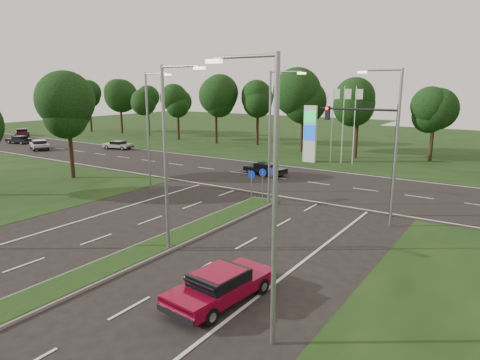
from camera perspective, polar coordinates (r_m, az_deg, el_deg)
The scene contains 20 objects.
ground at distance 19.09m, azimuth -24.07°, elevation -13.71°, with size 160.00×160.00×0.00m, color black.
verge_far at distance 65.96m, azimuth 20.43°, elevation 4.73°, with size 160.00×50.00×0.02m, color black.
cross_road at distance 36.87m, azimuth 8.97°, elevation -0.28°, with size 160.00×12.00×0.02m, color black.
median_kerb at distance 21.20m, azimuth -14.84°, elevation -10.17°, with size 2.00×26.00×0.12m, color slate.
streetlight_median_near at distance 20.49m, azimuth -9.58°, elevation 3.91°, with size 2.53×0.22×9.00m.
streetlight_median_far at distance 28.54m, azimuth 4.34°, elevation 6.46°, with size 2.53×0.22×9.00m.
streetlight_left_far at distance 32.63m, azimuth -11.94°, elevation 6.99°, with size 2.53×0.22×9.00m.
streetlight_right_far at distance 25.66m, azimuth 19.74°, elevation 5.07°, with size 2.53×0.22×9.00m.
streetlight_right_near at distance 12.72m, azimuth 3.92°, elevation -1.20°, with size 2.53×0.22×9.00m.
traffic_signal at distance 28.04m, azimuth 17.50°, elevation 4.93°, with size 5.10×0.42×7.00m.
median_signs at distance 29.92m, azimuth 2.94°, elevation 0.23°, with size 1.16×1.76×2.38m.
gas_pylon at distance 46.04m, azimuth 9.58°, elevation 6.28°, with size 5.80×1.26×8.00m.
tree_left_far at distance 39.93m, azimuth -21.91°, elevation 8.82°, with size 5.20×5.20×8.86m.
treeline_far at distance 50.89m, azimuth 17.06°, elevation 10.60°, with size 6.00×6.00×9.90m.
red_sedan at distance 16.72m, azimuth -2.61°, elevation -13.80°, with size 2.37×4.77×1.26m.
navy_sedan at distance 39.28m, azimuth 3.38°, elevation 1.52°, with size 4.22×2.34×1.10m.
far_car_a at distance 57.29m, azimuth -15.97°, elevation 4.54°, with size 3.98×2.36×1.07m.
far_car_b at distance 60.53m, azimuth -25.20°, elevation 4.31°, with size 4.61×3.39×1.22m.
far_car_c at distance 67.98m, azimuth -27.33°, elevation 4.82°, with size 3.98×2.27×1.08m.
far_car_d at distance 77.68m, azimuth -27.11°, elevation 5.69°, with size 4.59×3.39×1.22m.
Camera 1 is at (14.91, -8.74, 8.10)m, focal length 32.00 mm.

